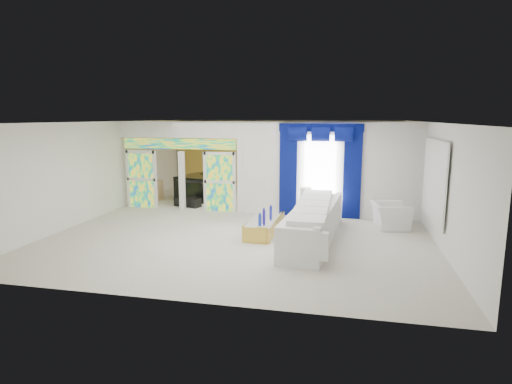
% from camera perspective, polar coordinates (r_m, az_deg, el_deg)
% --- Properties ---
extents(floor, '(12.00, 12.00, 0.00)m').
position_cam_1_polar(floor, '(13.13, -0.16, -3.79)').
color(floor, '#B7AF9E').
rests_on(floor, ground).
extents(dividing_wall, '(5.70, 0.18, 3.00)m').
position_cam_1_polar(dividing_wall, '(13.56, 9.68, 2.96)').
color(dividing_wall, white).
rests_on(dividing_wall, ground).
extents(dividing_header, '(4.30, 0.18, 0.55)m').
position_cam_1_polar(dividing_header, '(14.57, -10.42, 8.26)').
color(dividing_header, white).
rests_on(dividing_header, dividing_wall).
extents(stained_panel_left, '(0.95, 0.04, 2.00)m').
position_cam_1_polar(stained_panel_left, '(15.32, -15.14, 1.68)').
color(stained_panel_left, '#994C3F').
rests_on(stained_panel_left, ground).
extents(stained_panel_right, '(0.95, 0.04, 2.00)m').
position_cam_1_polar(stained_panel_right, '(14.24, -4.90, 1.38)').
color(stained_panel_right, '#994C3F').
rests_on(stained_panel_right, ground).
extents(stained_transom, '(4.00, 0.05, 0.35)m').
position_cam_1_polar(stained_transom, '(14.59, -10.36, 6.40)').
color(stained_transom, '#994C3F').
rests_on(stained_transom, dividing_header).
extents(window_pane, '(1.00, 0.02, 2.30)m').
position_cam_1_polar(window_pane, '(13.48, 8.59, 2.74)').
color(window_pane, white).
rests_on(window_pane, dividing_wall).
extents(blue_drape_left, '(0.55, 0.10, 2.80)m').
position_cam_1_polar(blue_drape_left, '(13.56, 4.35, 2.65)').
color(blue_drape_left, '#031043').
rests_on(blue_drape_left, ground).
extents(blue_drape_right, '(0.55, 0.10, 2.80)m').
position_cam_1_polar(blue_drape_right, '(13.43, 12.84, 2.36)').
color(blue_drape_right, '#031043').
rests_on(blue_drape_right, ground).
extents(blue_pelmet, '(2.60, 0.12, 0.25)m').
position_cam_1_polar(blue_pelmet, '(13.35, 8.73, 8.56)').
color(blue_pelmet, '#031043').
rests_on(blue_pelmet, dividing_wall).
extents(wall_mirror, '(0.04, 2.70, 1.90)m').
position_cam_1_polar(wall_mirror, '(11.76, 22.90, 1.48)').
color(wall_mirror, white).
rests_on(wall_mirror, ground).
extents(gold_curtains, '(9.70, 0.12, 2.90)m').
position_cam_1_polar(gold_curtains, '(18.62, 3.77, 4.99)').
color(gold_curtains, '#B6832B').
rests_on(gold_curtains, ground).
extents(white_sofa, '(1.32, 4.54, 0.85)m').
position_cam_1_polar(white_sofa, '(11.06, 7.78, -4.25)').
color(white_sofa, silver).
rests_on(white_sofa, ground).
extents(coffee_table, '(0.80, 1.99, 0.43)m').
position_cam_1_polar(coffee_table, '(11.57, 1.18, -4.59)').
color(coffee_table, gold).
rests_on(coffee_table, ground).
extents(console_table, '(1.18, 0.41, 0.39)m').
position_cam_1_polar(console_table, '(13.44, 7.93, -2.71)').
color(console_table, white).
rests_on(console_table, ground).
extents(table_lamp, '(0.36, 0.36, 0.58)m').
position_cam_1_polar(table_lamp, '(13.37, 6.70, -0.63)').
color(table_lamp, silver).
rests_on(table_lamp, console_table).
extents(armchair, '(1.12, 1.23, 0.71)m').
position_cam_1_polar(armchair, '(12.75, 17.59, -3.04)').
color(armchair, silver).
rests_on(armchair, ground).
extents(grand_piano, '(1.84, 2.13, 0.92)m').
position_cam_1_polar(grand_piano, '(16.67, -7.21, 0.72)').
color(grand_piano, black).
rests_on(grand_piano, ground).
extents(piano_bench, '(1.02, 0.63, 0.32)m').
position_cam_1_polar(piano_bench, '(15.25, -9.18, -1.35)').
color(piano_bench, black).
rests_on(piano_bench, ground).
extents(tv_console, '(0.53, 0.48, 0.75)m').
position_cam_1_polar(tv_console, '(16.70, -13.49, 0.24)').
color(tv_console, '#AA8255').
rests_on(tv_console, ground).
extents(chandelier, '(0.60, 0.60, 0.60)m').
position_cam_1_polar(chandelier, '(16.64, -5.44, 8.33)').
color(chandelier, gold).
rests_on(chandelier, ceiling).
extents(decanters, '(0.22, 1.23, 0.22)m').
position_cam_1_polar(decanters, '(11.57, 1.17, -3.00)').
color(decanters, '#151A95').
rests_on(decanters, coffee_table).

